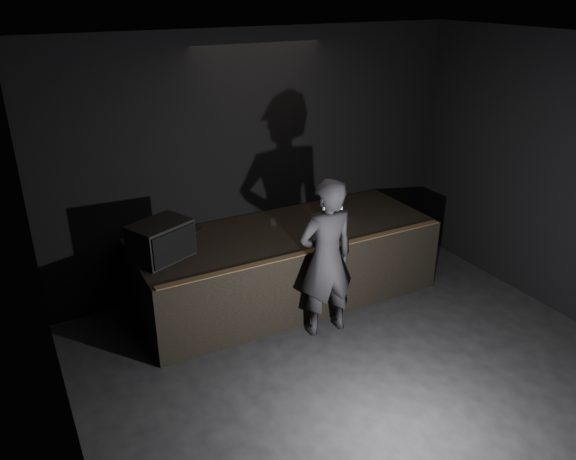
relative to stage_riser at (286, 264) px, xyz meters
The scene contains 11 objects.
ground 2.78m from the stage_riser, 90.00° to the right, with size 7.00×7.00×0.00m, color black.
room_walls 3.13m from the stage_riser, 90.00° to the right, with size 6.10×7.10×3.52m.
stage_riser is the anchor object (origin of this frame).
riser_lip 0.87m from the stage_riser, 90.00° to the right, with size 3.92×0.10×0.01m, color brown.
stage_monitor 1.82m from the stage_riser, behind, with size 0.81×0.72×0.45m.
cable 1.45m from the stage_riser, 168.19° to the left, with size 0.02×0.02×0.97m, color black.
laptop 0.97m from the stage_riser, ahead, with size 0.36×0.34×0.20m.
beer_can 0.79m from the stage_riser, 73.83° to the right, with size 0.06×0.06×0.15m.
plastic_cup 0.59m from the stage_riser, 110.17° to the left, with size 0.08×0.08×0.11m, color white.
wii_remote 0.89m from the stage_riser, 32.11° to the right, with size 0.04×0.17×0.03m, color white.
person 1.07m from the stage_riser, 87.40° to the right, with size 0.73×0.48×2.00m, color black.
Camera 1 is at (-3.16, -3.26, 4.00)m, focal length 35.00 mm.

